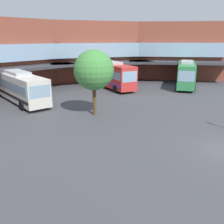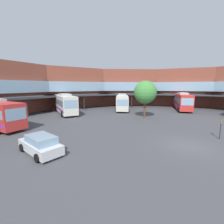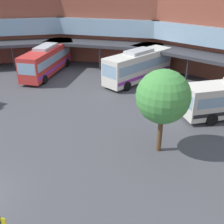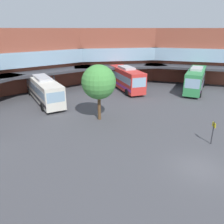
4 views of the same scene
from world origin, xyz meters
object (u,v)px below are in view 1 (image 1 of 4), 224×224
(bus_0, at_px, (19,86))
(bus_4, at_px, (112,75))
(bus_2, at_px, (186,74))
(plaza_tree, at_px, (94,70))

(bus_0, relative_size, bus_4, 1.29)
(bus_2, bearing_deg, plaza_tree, -26.04)
(plaza_tree, bearing_deg, bus_4, 9.38)
(bus_4, xyz_separation_m, plaza_tree, (-13.73, -2.27, 2.38))
(bus_4, relative_size, plaza_tree, 1.43)
(bus_2, bearing_deg, bus_0, -52.15)
(bus_0, height_order, plaza_tree, plaza_tree)
(bus_0, xyz_separation_m, bus_4, (11.02, -8.34, 0.18))
(bus_0, xyz_separation_m, plaza_tree, (-2.71, -10.61, 2.56))
(plaza_tree, bearing_deg, bus_0, 75.67)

